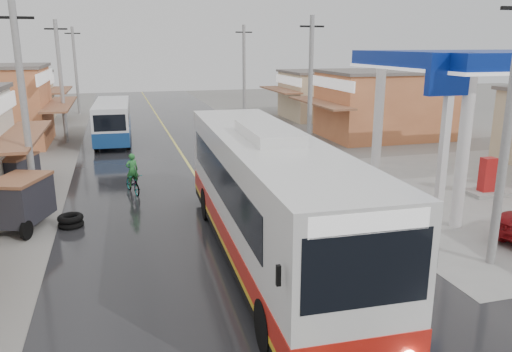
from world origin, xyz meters
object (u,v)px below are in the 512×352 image
at_px(second_bus, 113,121).
at_px(tyre_stack, 71,221).
at_px(cyclist, 133,180).
at_px(tricycle_near, 20,200).
at_px(coach_bus, 267,198).
at_px(tricycle_far, 16,171).

height_order(second_bus, tyre_stack, second_bus).
bearing_deg(tyre_stack, cyclist, 57.64).
height_order(cyclist, tyre_stack, cyclist).
relative_size(second_bus, tricycle_near, 2.87).
xyz_separation_m(coach_bus, tyre_stack, (-6.07, 4.62, -1.76)).
bearing_deg(tricycle_near, tyre_stack, 9.73).
xyz_separation_m(second_bus, tricycle_near, (-3.28, -16.13, -0.37)).
height_order(second_bus, cyclist, second_bus).
bearing_deg(tricycle_far, coach_bus, -28.50).
xyz_separation_m(cyclist, tricycle_far, (-5.03, 1.75, 0.34)).
xyz_separation_m(coach_bus, tricycle_near, (-7.72, 4.94, -0.91)).
xyz_separation_m(coach_bus, cyclist, (-3.69, 8.37, -1.39)).
distance_m(second_bus, cyclist, 12.75).
bearing_deg(tricycle_far, tricycle_near, -58.29).
xyz_separation_m(second_bus, cyclist, (0.75, -12.70, -0.85)).
bearing_deg(tricycle_near, tricycle_far, 121.72).
height_order(second_bus, tricycle_far, second_bus).
xyz_separation_m(cyclist, tyre_stack, (-2.38, -3.76, -0.37)).
relative_size(coach_bus, cyclist, 7.22).
height_order(cyclist, tricycle_far, cyclist).
bearing_deg(second_bus, tricycle_near, -99.21).
xyz_separation_m(tricycle_near, tricycle_far, (-1.00, 5.18, -0.14)).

